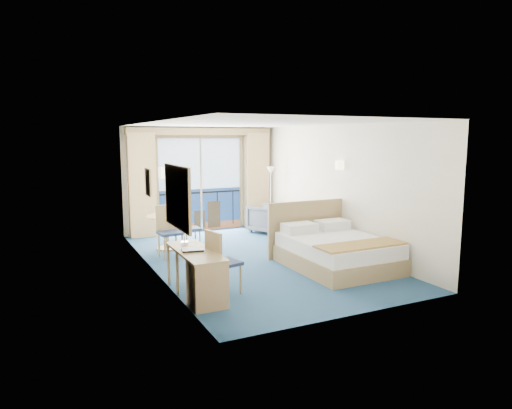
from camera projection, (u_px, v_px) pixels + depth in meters
name	position (u px, v px, depth m)	size (l,w,h in m)	color
floor	(254.00, 259.00, 9.20)	(6.50, 6.50, 0.00)	navy
room_walls	(254.00, 171.00, 8.94)	(4.04, 6.54, 2.72)	silver
balcony_door	(201.00, 187.00, 11.90)	(2.36, 0.03, 2.52)	navy
curtain_left	(142.00, 185.00, 11.09)	(0.65, 0.22, 2.55)	tan
curtain_right	(257.00, 180.00, 12.42)	(0.65, 0.22, 2.55)	tan
pelmet	(201.00, 131.00, 11.59)	(3.80, 0.25, 0.18)	tan
mirror	(177.00, 197.00, 6.79)	(0.05, 1.25, 0.95)	tan
wall_print	(148.00, 182.00, 8.52)	(0.04, 0.42, 0.52)	tan
sconce_left	(164.00, 173.00, 7.56)	(0.18, 0.18, 0.18)	#FEE8B1
sconce_right	(340.00, 165.00, 9.63)	(0.18, 0.18, 0.18)	#FEE8B1
bed	(335.00, 250.00, 8.62)	(1.81, 2.15, 1.14)	tan
nightstand	(316.00, 233.00, 10.31)	(0.43, 0.41, 0.56)	tan
phone	(313.00, 219.00, 10.28)	(0.20, 0.15, 0.09)	silver
armchair	(266.00, 218.00, 11.78)	(0.76, 0.79, 0.72)	#444A52
floor_lamp	(271.00, 182.00, 11.86)	(0.23, 0.23, 1.68)	silver
desk	(204.00, 278.00, 6.66)	(0.53, 1.53, 0.72)	tan
desk_chair	(220.00, 258.00, 7.06)	(0.53, 0.52, 1.02)	#212D4E
folder	(193.00, 250.00, 6.96)	(0.33, 0.24, 0.03)	black
desk_lamp	(184.00, 223.00, 7.35)	(0.13, 0.13, 0.47)	silver
round_table	(166.00, 223.00, 9.94)	(0.84, 0.84, 0.75)	tan
table_chair_a	(188.00, 226.00, 10.10)	(0.39, 0.38, 0.87)	#212D4E
table_chair_b	(169.00, 228.00, 9.33)	(0.49, 0.50, 1.06)	#212D4E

